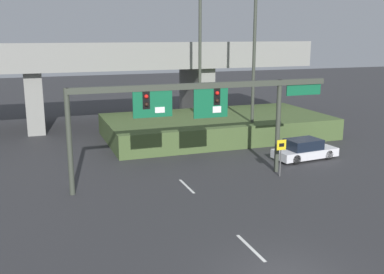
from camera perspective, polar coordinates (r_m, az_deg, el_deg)
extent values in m
cube|color=silver|center=(18.34, 7.45, -13.76)|extent=(0.14, 2.40, 0.01)
cube|color=silver|center=(24.91, -0.68, -6.26)|extent=(0.14, 2.40, 0.01)
cube|color=silver|center=(32.01, -5.19, -1.92)|extent=(0.14, 2.40, 0.01)
cube|color=silver|center=(39.35, -8.03, 0.83)|extent=(0.14, 2.40, 0.01)
cube|color=silver|center=(46.82, -9.97, 2.71)|extent=(0.14, 2.40, 0.01)
cylinder|color=#383D33|center=(23.72, -15.31, -0.71)|extent=(0.28, 0.28, 5.58)
cylinder|color=#383D33|center=(27.33, 10.85, 1.31)|extent=(0.28, 0.28, 5.58)
cube|color=#383D33|center=(24.92, 1.91, 6.55)|extent=(15.05, 0.32, 0.32)
cube|color=black|center=(23.95, -5.91, 4.69)|extent=(0.40, 0.28, 0.95)
sphere|color=red|center=(23.76, -5.82, 5.14)|extent=(0.22, 0.22, 0.22)
sphere|color=black|center=(23.82, -5.80, 4.12)|extent=(0.22, 0.22, 0.22)
cube|color=black|center=(25.20, 3.07, 5.15)|extent=(0.40, 0.28, 0.95)
sphere|color=red|center=(25.02, 3.23, 5.59)|extent=(0.22, 0.22, 0.22)
sphere|color=black|center=(25.08, 3.21, 4.62)|extent=(0.22, 0.22, 0.22)
cube|color=#115B38|center=(23.97, -5.02, 4.16)|extent=(2.15, 0.08, 1.41)
cube|color=white|center=(24.07, -4.11, 3.45)|extent=(0.54, 0.03, 0.31)
cube|color=#115B38|center=(25.03, 2.40, 4.31)|extent=(2.02, 0.08, 1.63)
cube|color=white|center=(25.18, 3.18, 3.51)|extent=(0.51, 0.03, 0.36)
cube|color=#115B38|center=(27.79, 13.99, 5.84)|extent=(2.34, 0.07, 0.64)
cylinder|color=#4C4C4C|center=(26.75, 11.17, -2.61)|extent=(0.08, 0.08, 2.27)
cube|color=yellow|center=(26.51, 11.29, -1.00)|extent=(0.60, 0.03, 0.60)
cube|color=black|center=(26.50, 11.31, -1.01)|extent=(0.33, 0.01, 0.21)
cylinder|color=#383D33|center=(35.63, 1.02, 10.40)|extent=(0.24, 0.24, 13.20)
cylinder|color=#383D33|center=(33.64, 8.00, 13.82)|extent=(0.24, 0.24, 17.53)
cube|color=gray|center=(42.07, -9.30, 9.67)|extent=(35.54, 7.95, 1.43)
cube|color=gray|center=(38.32, -8.31, 11.13)|extent=(35.54, 0.40, 0.90)
cube|color=gray|center=(41.69, -19.41, 4.51)|extent=(1.40, 6.36, 5.17)
cube|color=gray|center=(44.37, 0.53, 5.72)|extent=(1.40, 6.36, 5.17)
cube|color=#42562D|center=(36.67, 3.17, 1.36)|extent=(17.80, 9.12, 1.66)
cube|color=silver|center=(31.02, 14.15, -1.93)|extent=(4.47, 2.19, 0.56)
cube|color=black|center=(30.76, 13.96, -0.87)|extent=(2.39, 1.81, 0.66)
cylinder|color=black|center=(32.46, 15.10, -1.54)|extent=(0.66, 0.28, 0.64)
cylinder|color=black|center=(31.33, 16.93, -2.18)|extent=(0.66, 0.28, 0.64)
cylinder|color=black|center=(30.83, 11.29, -2.10)|extent=(0.66, 0.28, 0.64)
cylinder|color=black|center=(29.65, 13.07, -2.80)|extent=(0.66, 0.28, 0.64)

